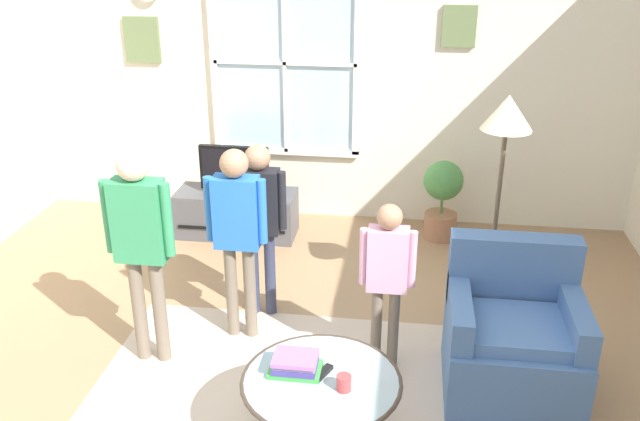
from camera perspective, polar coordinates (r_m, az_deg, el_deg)
name	(u,v)px	position (r m, az deg, el deg)	size (l,w,h in m)	color
ground_plane	(259,420)	(3.99, -5.17, -17.21)	(6.03, 6.39, 0.02)	#9E7A56
back_wall	(325,67)	(6.07, 0.41, 12.03)	(5.43, 0.17, 2.78)	silver
area_rug	(299,417)	(3.98, -1.82, -17.01)	(2.53, 2.12, 0.01)	#C6B29E
tv_stand	(237,213)	(6.00, -7.04, -0.24)	(1.04, 0.43, 0.40)	#4C4C51
television	(234,169)	(5.84, -7.25, 3.54)	(0.60, 0.08, 0.42)	#4C4C4C
armchair	(512,339)	(4.17, 15.92, -10.41)	(0.76, 0.74, 0.87)	#476B9E
coffee_table	(321,384)	(3.53, 0.11, -14.43)	(0.83, 0.83, 0.45)	#99B2B7
book_stack	(295,364)	(3.54, -2.09, -12.83)	(0.27, 0.18, 0.10)	green
cup	(344,383)	(3.43, 2.03, -14.33)	(0.08, 0.08, 0.08)	#BF3F3F
remote_near_books	(323,373)	(3.54, 0.27, -13.53)	(0.04, 0.14, 0.02)	black
person_blue_shirt	(237,223)	(4.28, -7.01, -1.09)	(0.39, 0.18, 1.31)	#726656
person_pink_shirt	(387,269)	(4.00, 5.71, -4.94)	(0.33, 0.15, 1.10)	#726656
person_green_shirt	(140,233)	(4.12, -14.92, -1.86)	(0.42, 0.19, 1.40)	#726656
person_black_shirt	(259,211)	(4.54, -5.14, -0.07)	(0.38, 0.17, 1.25)	#333851
potted_plant_by_window	(442,195)	(5.91, 10.29, 1.30)	(0.34, 0.34, 0.71)	#9E6B4C
floor_lamp	(505,137)	(4.37, 15.36, 6.03)	(0.32, 0.32, 1.61)	black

